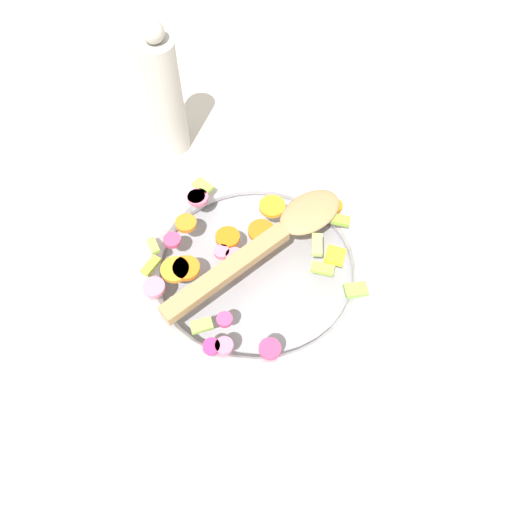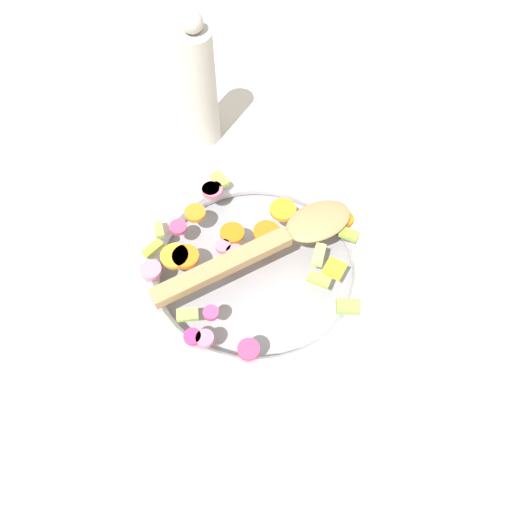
% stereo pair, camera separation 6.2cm
% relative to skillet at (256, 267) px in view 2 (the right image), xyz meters
% --- Properties ---
extents(ground_plane, '(4.00, 4.00, 0.00)m').
position_rel_skillet_xyz_m(ground_plane, '(0.00, 0.00, -0.02)').
color(ground_plane, beige).
extents(skillet, '(0.35, 0.35, 0.05)m').
position_rel_skillet_xyz_m(skillet, '(0.00, 0.00, 0.00)').
color(skillet, gray).
rests_on(skillet, ground_plane).
extents(chopped_vegetables, '(0.28, 0.27, 0.01)m').
position_rel_skillet_xyz_m(chopped_vegetables, '(0.02, -0.00, 0.03)').
color(chopped_vegetables, orange).
rests_on(chopped_vegetables, skillet).
extents(wooden_spoon, '(0.16, 0.26, 0.01)m').
position_rel_skillet_xyz_m(wooden_spoon, '(-0.01, -0.03, 0.04)').
color(wooden_spoon, '#A87F51').
rests_on(wooden_spoon, chopped_vegetables).
extents(pepper_mill, '(0.05, 0.05, 0.21)m').
position_rel_skillet_xyz_m(pepper_mill, '(0.21, -0.17, 0.07)').
color(pepper_mill, '#B2ADA3').
rests_on(pepper_mill, ground_plane).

